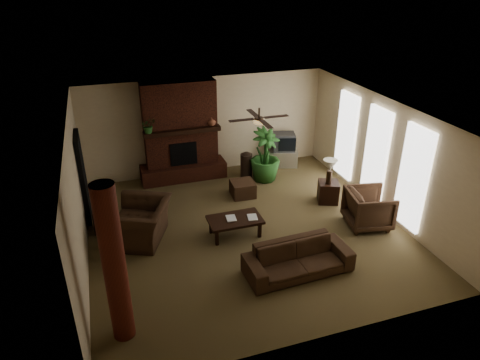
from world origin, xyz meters
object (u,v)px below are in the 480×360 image
object	(u,v)px
log_column	(114,266)
sofa	(299,254)
coffee_table	(235,221)
ottoman	(243,189)
armchair_right	(369,207)
tv_stand	(283,158)
lamp_left	(103,191)
floor_vase	(246,163)
floor_plant	(265,166)
side_table_right	(328,192)
side_table_left	(105,218)
armchair_left	(140,216)
lamp_right	(330,167)

from	to	relation	value
log_column	sofa	bearing A→B (deg)	9.97
coffee_table	ottoman	bearing A→B (deg)	66.25
armchair_right	coffee_table	size ratio (longest dim) A/B	0.82
tv_stand	lamp_left	size ratio (longest dim) A/B	1.31
log_column	coffee_table	xyz separation A→B (m)	(2.66, 2.26, -1.03)
sofa	lamp_left	world-z (taller)	lamp_left
floor_vase	floor_plant	world-z (taller)	floor_plant
floor_vase	sofa	bearing A→B (deg)	-95.79
lamp_left	side_table_right	world-z (taller)	lamp_left
coffee_table	side_table_right	distance (m)	2.87
log_column	ottoman	xyz separation A→B (m)	(3.43, 4.02, -1.20)
side_table_left	side_table_right	bearing A→B (deg)	-4.62
ottoman	side_table_left	bearing A→B (deg)	-171.24
armchair_left	armchair_right	size ratio (longest dim) A/B	1.36
sofa	floor_vase	size ratio (longest dim) A/B	2.78
tv_stand	lamp_right	bearing A→B (deg)	-68.07
sofa	side_table_right	bearing A→B (deg)	48.30
coffee_table	side_table_left	distance (m)	3.03
sofa	ottoman	xyz separation A→B (m)	(-0.02, 3.41, -0.22)
ottoman	coffee_table	bearing A→B (deg)	-113.75
floor_vase	lamp_left	xyz separation A→B (m)	(-3.96, -1.66, 0.57)
lamp_right	floor_vase	bearing A→B (deg)	125.04
coffee_table	armchair_right	bearing A→B (deg)	-10.51
floor_vase	tv_stand	bearing A→B (deg)	17.16
side_table_right	lamp_right	size ratio (longest dim) A/B	0.85
side_table_left	side_table_right	world-z (taller)	same
sofa	side_table_left	size ratio (longest dim) A/B	3.89
floor_plant	armchair_left	bearing A→B (deg)	-151.92
floor_vase	side_table_left	bearing A→B (deg)	-158.03
tv_stand	lamp_right	world-z (taller)	lamp_right
floor_plant	side_table_left	world-z (taller)	floor_plant
ottoman	tv_stand	distance (m)	2.33
side_table_right	floor_plant	bearing A→B (deg)	122.33
floor_plant	lamp_left	world-z (taller)	lamp_left
sofa	ottoman	world-z (taller)	sofa
armchair_right	lamp_left	bearing A→B (deg)	84.22
side_table_right	lamp_right	bearing A→B (deg)	-134.00
ottoman	side_table_right	world-z (taller)	side_table_right
side_table_left	log_column	bearing A→B (deg)	-87.91
tv_stand	side_table_right	xyz separation A→B (m)	(0.20, -2.48, 0.03)
ottoman	floor_plant	bearing A→B (deg)	38.82
lamp_right	log_column	bearing A→B (deg)	-151.04
log_column	lamp_right	size ratio (longest dim) A/B	4.31
tv_stand	floor_vase	xyz separation A→B (m)	(-1.33, -0.41, 0.18)
floor_plant	side_table_left	bearing A→B (deg)	-164.03
sofa	tv_stand	xyz separation A→B (m)	(1.78, 4.90, -0.17)
ottoman	lamp_right	bearing A→B (deg)	-28.03
armchair_left	ottoman	size ratio (longest dim) A/B	2.24
floor_vase	lamp_right	bearing A→B (deg)	-54.96
floor_plant	side_table_right	xyz separation A→B (m)	(1.09, -1.72, -0.15)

